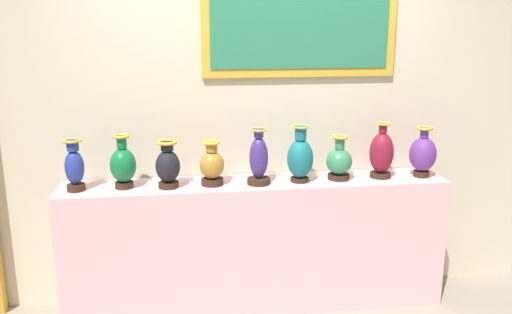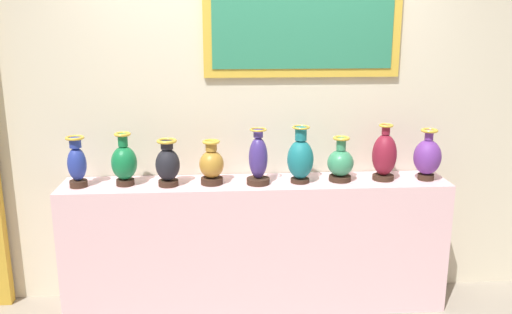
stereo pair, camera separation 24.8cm
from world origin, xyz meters
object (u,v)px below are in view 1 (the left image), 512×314
vase_ochre (212,166)px  vase_indigo (259,160)px  vase_emerald (123,165)px  vase_onyx (168,166)px  vase_cobalt (74,167)px  vase_burgundy (381,154)px  vase_jade (339,161)px  vase_violet (423,154)px  vase_teal (300,158)px

vase_ochre → vase_indigo: vase_indigo is taller
vase_emerald → vase_indigo: 0.91m
vase_onyx → vase_indigo: 0.61m
vase_cobalt → vase_burgundy: bearing=0.6°
vase_jade → vase_burgundy: size_ratio=0.79×
vase_onyx → vase_ochre: 0.30m
vase_cobalt → vase_indigo: (1.21, -0.02, 0.00)m
vase_indigo → vase_burgundy: size_ratio=0.97×
vase_emerald → vase_jade: (1.48, -0.00, -0.03)m
vase_cobalt → vase_indigo: bearing=-0.8°
vase_ochre → vase_onyx: bearing=-175.9°
vase_emerald → vase_burgundy: (1.79, 0.00, 0.02)m
vase_onyx → vase_burgundy: size_ratio=0.81×
vase_ochre → vase_violet: bearing=-0.2°
vase_onyx → vase_indigo: bearing=-0.3°
vase_burgundy → vase_cobalt: bearing=-179.4°
vase_ochre → vase_indigo: 0.32m
vase_emerald → vase_onyx: 0.30m
vase_violet → vase_onyx: bearing=-179.5°
vase_onyx → vase_violet: bearing=0.5°
vase_cobalt → vase_indigo: 1.21m
vase_indigo → vase_burgundy: 0.89m
vase_indigo → vase_teal: 0.29m
vase_cobalt → vase_onyx: 0.60m
vase_jade → vase_burgundy: bearing=0.9°
vase_cobalt → vase_ochre: size_ratio=1.13×
vase_onyx → vase_indigo: vase_indigo is taller
vase_cobalt → vase_emerald: 0.31m
vase_onyx → vase_burgundy: bearing=1.4°
vase_ochre → vase_emerald: bearing=178.7°
vase_ochre → vase_teal: vase_teal is taller
vase_teal → vase_cobalt: bearing=180.0°
vase_onyx → vase_ochre: (0.29, 0.02, -0.02)m
vase_burgundy → vase_violet: (0.30, -0.02, -0.01)m
vase_onyx → vase_jade: vase_onyx is taller
vase_onyx → vase_jade: size_ratio=1.02×
vase_cobalt → vase_emerald: bearing=3.7°
vase_cobalt → vase_ochre: (0.90, 0.01, -0.03)m
vase_indigo → vase_ochre: bearing=175.7°
vase_emerald → vase_jade: size_ratio=1.16×
vase_emerald → vase_ochre: (0.59, -0.01, -0.02)m
vase_teal → vase_violet: bearing=0.1°
vase_ochre → vase_jade: size_ratio=0.97×
vase_ochre → vase_burgundy: vase_burgundy is taller
vase_onyx → vase_burgundy: 1.50m
vase_emerald → vase_ochre: vase_emerald is taller
vase_cobalt → vase_onyx: bearing=-1.4°
vase_emerald → vase_burgundy: vase_burgundy is taller
vase_indigo → vase_teal: vase_teal is taller
vase_emerald → vase_onyx: vase_emerald is taller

